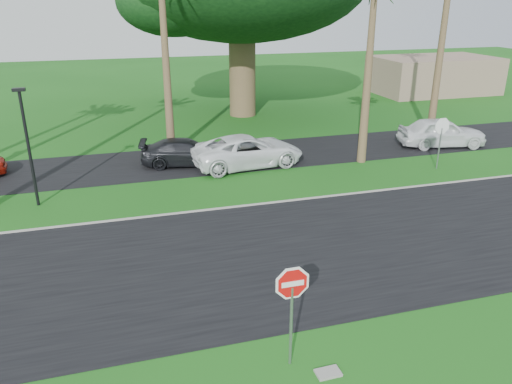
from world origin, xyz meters
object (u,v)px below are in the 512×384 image
object	(u,v)px
stop_sign_near	(292,296)
car_minivan	(248,151)
car_dark	(186,152)
car_pickup	(442,133)
stop_sign_far	(441,133)

from	to	relation	value
stop_sign_near	car_minivan	xyz separation A→B (m)	(2.82, 13.90, -1.02)
car_dark	car_pickup	world-z (taller)	car_pickup
stop_sign_far	car_dark	size ratio (longest dim) A/B	0.60
stop_sign_near	car_dark	xyz separation A→B (m)	(-0.04, 14.94, -1.14)
car_dark	car_pickup	xyz separation A→B (m)	(14.02, -0.69, 0.16)
car_minivan	car_pickup	xyz separation A→B (m)	(11.16, 0.35, 0.04)
stop_sign_near	car_dark	distance (m)	14.98
car_minivan	car_pickup	distance (m)	11.17
stop_sign_near	car_pickup	size ratio (longest dim) A/B	0.56
stop_sign_far	car_dark	bearing A→B (deg)	-18.85
car_dark	car_minivan	size ratio (longest dim) A/B	0.81
car_dark	car_minivan	distance (m)	3.04
car_pickup	car_dark	bearing A→B (deg)	98.67
car_pickup	stop_sign_near	bearing A→B (deg)	147.03
stop_sign_far	car_minivan	bearing A→B (deg)	-18.48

